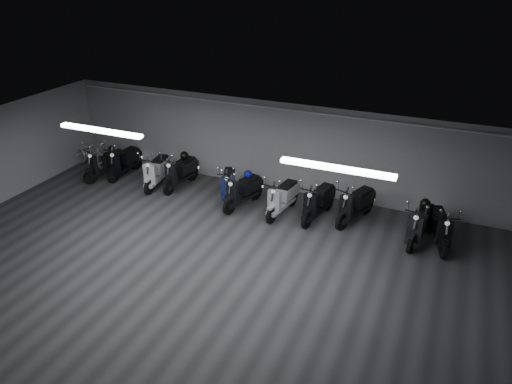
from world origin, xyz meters
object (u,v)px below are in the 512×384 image
at_px(scooter_2, 156,166).
at_px(scooter_6, 282,192).
at_px(scooter_1, 123,157).
at_px(scooter_7, 319,197).
at_px(scooter_10, 441,222).
at_px(helmet_0, 248,174).
at_px(scooter_0, 106,159).
at_px(helmet_1, 184,156).
at_px(helmet_2, 112,149).
at_px(scooter_4, 228,179).
at_px(scooter_9, 421,218).
at_px(bicycle, 90,150).
at_px(helmet_3, 425,203).
at_px(scooter_3, 180,167).
at_px(scooter_5, 243,186).
at_px(scooter_8, 356,199).

height_order(scooter_2, scooter_6, scooter_2).
bearing_deg(scooter_1, scooter_7, -1.44).
distance_m(scooter_10, helmet_0, 5.36).
distance_m(scooter_0, helmet_0, 5.04).
distance_m(helmet_1, helmet_2, 2.57).
relative_size(scooter_4, helmet_2, 7.39).
relative_size(scooter_4, scooter_9, 0.92).
xyz_separation_m(scooter_7, bicycle, (-8.32, 0.47, -0.08)).
relative_size(scooter_2, bicycle, 0.98).
relative_size(scooter_2, scooter_10, 1.04).
height_order(helmet_0, helmet_3, helmet_3).
distance_m(scooter_1, scooter_2, 1.48).
bearing_deg(bicycle, scooter_0, -102.89).
distance_m(scooter_3, scooter_10, 7.79).
bearing_deg(scooter_0, scooter_10, 21.46).
xyz_separation_m(helmet_0, helmet_2, (-4.94, 0.10, 0.00)).
distance_m(scooter_9, helmet_2, 9.82).
xyz_separation_m(scooter_1, scooter_3, (2.19, -0.04, 0.01)).
bearing_deg(scooter_10, scooter_1, 160.86).
xyz_separation_m(helmet_0, helmet_3, (4.92, 0.04, 0.03)).
xyz_separation_m(scooter_2, bicycle, (-3.00, 0.42, -0.08)).
bearing_deg(helmet_0, bicycle, 176.37).
relative_size(scooter_6, scooter_10, 1.02).
bearing_deg(scooter_0, scooter_5, 20.47).
height_order(scooter_2, scooter_4, scooter_2).
height_order(scooter_3, helmet_2, scooter_3).
height_order(scooter_6, scooter_8, scooter_8).
height_order(scooter_0, scooter_5, scooter_0).
bearing_deg(scooter_10, helmet_1, 158.62).
bearing_deg(bicycle, scooter_9, -80.77).
distance_m(scooter_0, scooter_1, 0.56).
bearing_deg(scooter_10, helmet_2, 161.67).
bearing_deg(scooter_2, scooter_1, 162.04).
relative_size(scooter_5, helmet_0, 7.56).
xyz_separation_m(scooter_1, helmet_2, (-0.33, -0.13, 0.28)).
bearing_deg(scooter_8, helmet_3, 16.44).
bearing_deg(scooter_7, scooter_9, 8.30).
bearing_deg(scooter_9, scooter_1, -173.17).
distance_m(scooter_0, helmet_2, 0.38).
relative_size(helmet_1, helmet_3, 1.04).
height_order(scooter_0, scooter_4, scooter_0).
height_order(scooter_1, helmet_3, scooter_1).
height_order(scooter_4, scooter_6, scooter_6).
xyz_separation_m(scooter_2, helmet_3, (8.08, 0.07, 0.30)).
xyz_separation_m(scooter_4, bicycle, (-5.46, 0.29, -0.02)).
relative_size(scooter_1, scooter_2, 0.98).
relative_size(scooter_5, scooter_9, 0.98).
relative_size(scooter_0, helmet_3, 6.89).
xyz_separation_m(scooter_5, scooter_6, (1.21, 0.04, 0.01)).
height_order(scooter_7, helmet_1, scooter_7).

